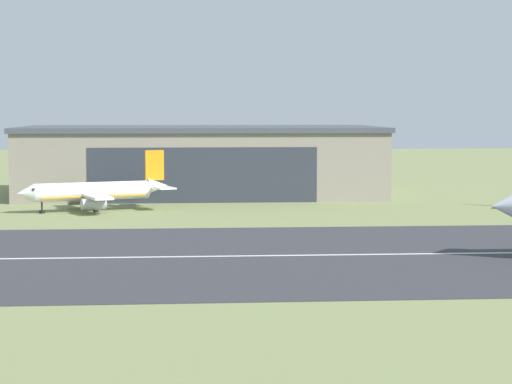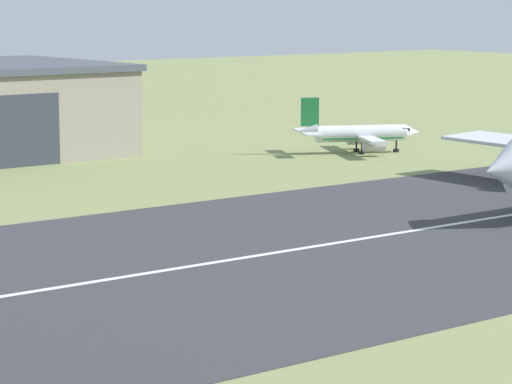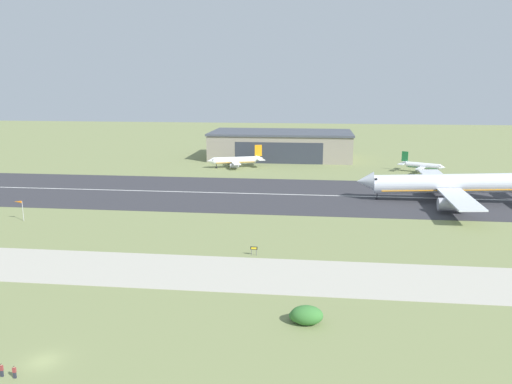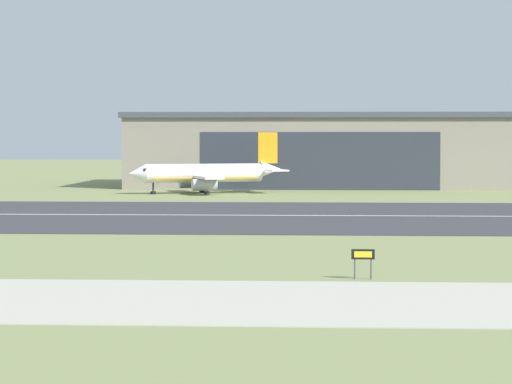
{
  "view_description": "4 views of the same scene",
  "coord_description": "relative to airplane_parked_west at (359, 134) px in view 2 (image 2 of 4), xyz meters",
  "views": [
    {
      "loc": [
        13.57,
        -4.64,
        15.67
      ],
      "look_at": [
        21.55,
        94.24,
        7.47
      ],
      "focal_mm": 70.0,
      "sensor_mm": 36.0,
      "label": 1
    },
    {
      "loc": [
        -37.9,
        21.77,
        21.35
      ],
      "look_at": [
        13.96,
        89.58,
        7.74
      ],
      "focal_mm": 85.0,
      "sensor_mm": 36.0,
      "label": 2
    },
    {
      "loc": [
        33.51,
        -53.73,
        34.57
      ],
      "look_at": [
        17.37,
        84.14,
        4.26
      ],
      "focal_mm": 35.0,
      "sensor_mm": 36.0,
      "label": 3
    },
    {
      "loc": [
        19.65,
        -32.38,
        9.04
      ],
      "look_at": [
        13.08,
        76.33,
        3.81
      ],
      "focal_mm": 85.0,
      "sensor_mm": 36.0,
      "label": 4
    }
  ],
  "objects": [
    {
      "name": "runway_strip",
      "position": [
        -76.19,
        -46.36,
        -2.65
      ],
      "size": [
        440.66,
        51.26,
        0.06
      ],
      "primitive_type": "cube",
      "color": "#333338",
      "rests_on": "ground_plane"
    },
    {
      "name": "airplane_parked_west",
      "position": [
        0.0,
        0.0,
        0.0
      ],
      "size": [
        18.17,
        16.26,
        7.89
      ],
      "color": "silver",
      "rests_on": "ground_plane"
    },
    {
      "name": "runway_centreline",
      "position": [
        -76.19,
        -46.36,
        -2.61
      ],
      "size": [
        396.6,
        0.7,
        0.01
      ],
      "primitive_type": "cube",
      "color": "silver",
      "rests_on": "runway_strip"
    }
  ]
}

